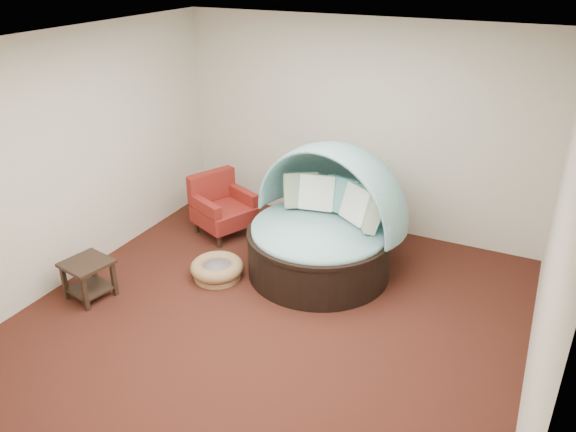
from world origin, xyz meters
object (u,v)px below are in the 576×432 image
at_px(red_armchair, 222,207).
at_px(pet_basket, 217,269).
at_px(side_table, 88,274).
at_px(canopy_daybed, 325,215).

bearing_deg(red_armchair, pet_basket, -36.96).
height_order(pet_basket, red_armchair, red_armchair).
xyz_separation_m(red_armchair, side_table, (-0.48, -2.00, -0.09)).
height_order(canopy_daybed, side_table, canopy_daybed).
distance_m(canopy_daybed, side_table, 2.74).
bearing_deg(red_armchair, side_table, -79.25).
bearing_deg(side_table, red_armchair, 76.39).
xyz_separation_m(pet_basket, red_armchair, (-0.57, 1.04, 0.27)).
bearing_deg(side_table, canopy_daybed, 38.74).
relative_size(pet_basket, side_table, 1.32).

